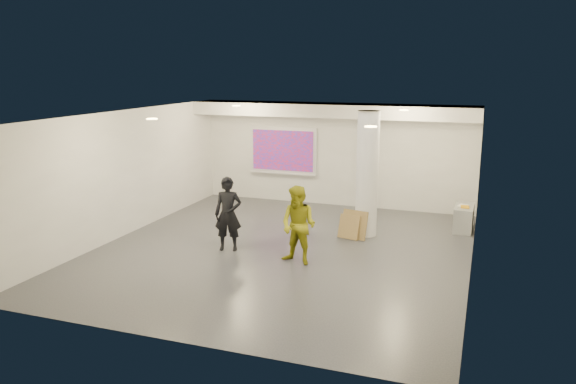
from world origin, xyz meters
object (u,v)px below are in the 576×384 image
at_px(projection_screen, 283,151).
at_px(woman, 228,214).
at_px(column, 367,174).
at_px(man, 299,225).
at_px(credenza, 464,218).

bearing_deg(projection_screen, woman, -84.47).
xyz_separation_m(column, man, (-0.90, -2.46, -0.68)).
xyz_separation_m(credenza, woman, (-4.86, -3.39, 0.51)).
bearing_deg(woman, column, 24.82).
distance_m(credenza, man, 4.87).
height_order(projection_screen, man, projection_screen).
height_order(woman, man, woman).
bearing_deg(man, woman, -177.38).
relative_size(credenza, man, 0.65).
relative_size(column, projection_screen, 1.43).
bearing_deg(column, credenza, 29.34).
bearing_deg(credenza, woman, -143.91).
xyz_separation_m(column, credenza, (2.22, 1.25, -1.19)).
distance_m(column, woman, 3.46).
relative_size(projection_screen, credenza, 1.98).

